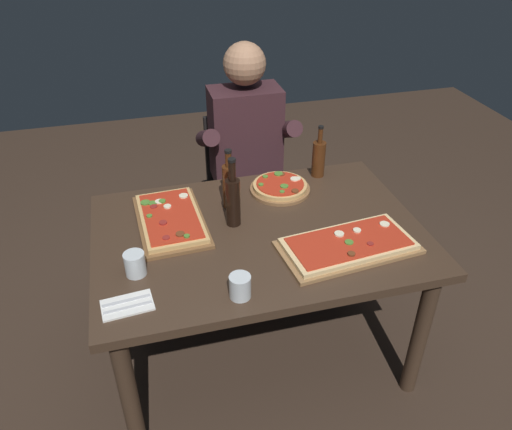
{
  "coord_description": "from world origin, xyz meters",
  "views": [
    {
      "loc": [
        -0.46,
        -1.69,
        1.99
      ],
      "look_at": [
        0.0,
        0.05,
        0.79
      ],
      "focal_mm": 35.25,
      "sensor_mm": 36.0,
      "label": 1
    }
  ],
  "objects_px": {
    "wine_bottle_dark": "(229,184)",
    "tumbler_near_camera": "(135,264)",
    "seated_diner": "(248,152)",
    "pizza_rectangular_left": "(171,219)",
    "pizza_rectangular_front": "(348,245)",
    "tumbler_far_side": "(240,288)",
    "dining_table": "(259,249)",
    "vinegar_bottle_green": "(319,158)",
    "diner_chair": "(243,182)",
    "oil_bottle_amber": "(233,199)",
    "pizza_round_far": "(280,187)"
  },
  "relations": [
    {
      "from": "pizza_rectangular_front",
      "to": "vinegar_bottle_green",
      "type": "height_order",
      "value": "vinegar_bottle_green"
    },
    {
      "from": "pizza_round_far",
      "to": "vinegar_bottle_green",
      "type": "xyz_separation_m",
      "value": [
        0.23,
        0.1,
        0.08
      ]
    },
    {
      "from": "wine_bottle_dark",
      "to": "diner_chair",
      "type": "bearing_deg",
      "value": 71.49
    },
    {
      "from": "dining_table",
      "to": "pizza_rectangular_left",
      "type": "xyz_separation_m",
      "value": [
        -0.36,
        0.16,
        0.12
      ]
    },
    {
      "from": "pizza_rectangular_front",
      "to": "tumbler_near_camera",
      "type": "distance_m",
      "value": 0.85
    },
    {
      "from": "pizza_rectangular_front",
      "to": "pizza_rectangular_left",
      "type": "relative_size",
      "value": 1.18
    },
    {
      "from": "oil_bottle_amber",
      "to": "vinegar_bottle_green",
      "type": "bearing_deg",
      "value": 31.77
    },
    {
      "from": "vinegar_bottle_green",
      "to": "pizza_rectangular_front",
      "type": "bearing_deg",
      "value": -99.04
    },
    {
      "from": "wine_bottle_dark",
      "to": "oil_bottle_amber",
      "type": "xyz_separation_m",
      "value": [
        -0.01,
        -0.14,
        0.01
      ]
    },
    {
      "from": "pizza_round_far",
      "to": "wine_bottle_dark",
      "type": "relative_size",
      "value": 1.02
    },
    {
      "from": "pizza_rectangular_front",
      "to": "tumbler_far_side",
      "type": "height_order",
      "value": "tumbler_far_side"
    },
    {
      "from": "pizza_round_far",
      "to": "tumbler_near_camera",
      "type": "distance_m",
      "value": 0.84
    },
    {
      "from": "tumbler_near_camera",
      "to": "diner_chair",
      "type": "distance_m",
      "value": 1.24
    },
    {
      "from": "dining_table",
      "to": "tumbler_far_side",
      "type": "relative_size",
      "value": 15.44
    },
    {
      "from": "wine_bottle_dark",
      "to": "oil_bottle_amber",
      "type": "height_order",
      "value": "oil_bottle_amber"
    },
    {
      "from": "tumbler_near_camera",
      "to": "pizza_rectangular_left",
      "type": "bearing_deg",
      "value": 61.5
    },
    {
      "from": "wine_bottle_dark",
      "to": "pizza_round_far",
      "type": "bearing_deg",
      "value": 15.44
    },
    {
      "from": "wine_bottle_dark",
      "to": "seated_diner",
      "type": "relative_size",
      "value": 0.22
    },
    {
      "from": "pizza_round_far",
      "to": "wine_bottle_dark",
      "type": "xyz_separation_m",
      "value": [
        -0.26,
        -0.07,
        0.09
      ]
    },
    {
      "from": "vinegar_bottle_green",
      "to": "tumbler_near_camera",
      "type": "height_order",
      "value": "vinegar_bottle_green"
    },
    {
      "from": "pizza_rectangular_left",
      "to": "tumbler_far_side",
      "type": "bearing_deg",
      "value": -70.6
    },
    {
      "from": "dining_table",
      "to": "wine_bottle_dark",
      "type": "distance_m",
      "value": 0.32
    },
    {
      "from": "dining_table",
      "to": "vinegar_bottle_green",
      "type": "relative_size",
      "value": 5.19
    },
    {
      "from": "oil_bottle_amber",
      "to": "tumbler_near_camera",
      "type": "relative_size",
      "value": 3.36
    },
    {
      "from": "pizza_round_far",
      "to": "diner_chair",
      "type": "xyz_separation_m",
      "value": [
        -0.05,
        0.56,
        -0.27
      ]
    },
    {
      "from": "pizza_rectangular_left",
      "to": "diner_chair",
      "type": "distance_m",
      "value": 0.9
    },
    {
      "from": "seated_diner",
      "to": "pizza_rectangular_left",
      "type": "bearing_deg",
      "value": -130.32
    },
    {
      "from": "vinegar_bottle_green",
      "to": "seated_diner",
      "type": "distance_m",
      "value": 0.45
    },
    {
      "from": "wine_bottle_dark",
      "to": "tumbler_near_camera",
      "type": "xyz_separation_m",
      "value": [
        -0.45,
        -0.38,
        -0.07
      ]
    },
    {
      "from": "dining_table",
      "to": "wine_bottle_dark",
      "type": "relative_size",
      "value": 4.89
    },
    {
      "from": "pizza_rectangular_front",
      "to": "oil_bottle_amber",
      "type": "height_order",
      "value": "oil_bottle_amber"
    },
    {
      "from": "vinegar_bottle_green",
      "to": "dining_table",
      "type": "bearing_deg",
      "value": -136.26
    },
    {
      "from": "tumbler_far_side",
      "to": "seated_diner",
      "type": "xyz_separation_m",
      "value": [
        0.3,
        1.11,
        -0.04
      ]
    },
    {
      "from": "pizza_rectangular_left",
      "to": "oil_bottle_amber",
      "type": "bearing_deg",
      "value": -15.73
    },
    {
      "from": "pizza_rectangular_left",
      "to": "pizza_round_far",
      "type": "height_order",
      "value": "pizza_rectangular_left"
    },
    {
      "from": "vinegar_bottle_green",
      "to": "seated_diner",
      "type": "height_order",
      "value": "seated_diner"
    },
    {
      "from": "wine_bottle_dark",
      "to": "diner_chair",
      "type": "distance_m",
      "value": 0.76
    },
    {
      "from": "pizza_rectangular_left",
      "to": "tumbler_near_camera",
      "type": "xyz_separation_m",
      "value": [
        -0.17,
        -0.31,
        0.03
      ]
    },
    {
      "from": "oil_bottle_amber",
      "to": "diner_chair",
      "type": "height_order",
      "value": "oil_bottle_amber"
    },
    {
      "from": "dining_table",
      "to": "pizza_rectangular_left",
      "type": "height_order",
      "value": "pizza_rectangular_left"
    },
    {
      "from": "wine_bottle_dark",
      "to": "vinegar_bottle_green",
      "type": "xyz_separation_m",
      "value": [
        0.49,
        0.17,
        -0.02
      ]
    },
    {
      "from": "pizza_rectangular_front",
      "to": "tumbler_near_camera",
      "type": "relative_size",
      "value": 6.18
    },
    {
      "from": "pizza_round_far",
      "to": "tumbler_far_side",
      "type": "bearing_deg",
      "value": -117.9
    },
    {
      "from": "dining_table",
      "to": "tumbler_near_camera",
      "type": "height_order",
      "value": "tumbler_near_camera"
    },
    {
      "from": "dining_table",
      "to": "oil_bottle_amber",
      "type": "xyz_separation_m",
      "value": [
        -0.09,
        0.08,
        0.22
      ]
    },
    {
      "from": "tumbler_near_camera",
      "to": "diner_chair",
      "type": "relative_size",
      "value": 0.11
    },
    {
      "from": "tumbler_far_side",
      "to": "oil_bottle_amber",
      "type": "bearing_deg",
      "value": 80.34
    },
    {
      "from": "pizza_rectangular_left",
      "to": "seated_diner",
      "type": "xyz_separation_m",
      "value": [
        0.49,
        0.58,
        -0.02
      ]
    },
    {
      "from": "tumbler_near_camera",
      "to": "seated_diner",
      "type": "height_order",
      "value": "seated_diner"
    },
    {
      "from": "pizza_rectangular_front",
      "to": "tumbler_far_side",
      "type": "distance_m",
      "value": 0.51
    }
  ]
}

